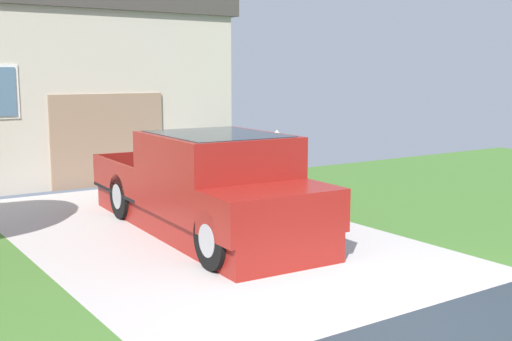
# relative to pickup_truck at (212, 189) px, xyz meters

# --- Properties ---
(pickup_truck) EXTENTS (2.13, 5.57, 1.63)m
(pickup_truck) POSITION_rel_pickup_truck_xyz_m (0.00, 0.00, 0.00)
(pickup_truck) COLOR maroon
(pickup_truck) RESTS_ON ground
(person_with_hat) EXTENTS (0.49, 0.47, 1.60)m
(person_with_hat) POSITION_rel_pickup_truck_xyz_m (1.36, 0.15, 0.16)
(person_with_hat) COLOR navy
(person_with_hat) RESTS_ON ground
(handbag) EXTENTS (0.29, 0.17, 0.39)m
(handbag) POSITION_rel_pickup_truck_xyz_m (1.30, -0.18, -0.62)
(handbag) COLOR beige
(handbag) RESTS_ON ground
(house_with_garage) EXTENTS (9.36, 5.31, 5.01)m
(house_with_garage) POSITION_rel_pickup_truck_xyz_m (-0.85, 7.81, 1.79)
(house_with_garage) COLOR beige
(house_with_garage) RESTS_ON ground
(wheeled_trash_bin) EXTENTS (0.60, 0.72, 1.05)m
(wheeled_trash_bin) POSITION_rel_pickup_truck_xyz_m (3.33, 4.35, -0.18)
(wheeled_trash_bin) COLOR navy
(wheeled_trash_bin) RESTS_ON ground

